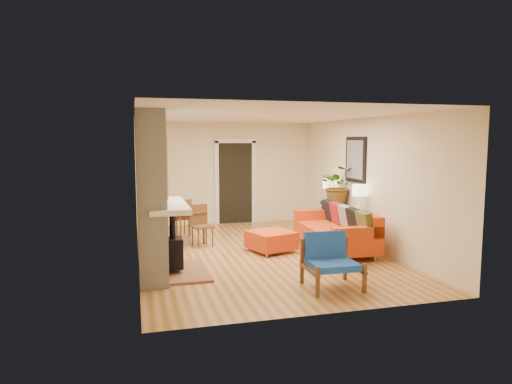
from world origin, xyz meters
TOP-DOWN VIEW (x-y plane):
  - room_shell at (0.60, 2.63)m, footprint 6.50×6.50m
  - fireplace at (-2.00, -1.00)m, footprint 1.09×1.68m
  - sofa at (1.61, -0.13)m, footprint 1.00×2.24m
  - ottoman at (0.26, 0.01)m, footprint 0.98×0.98m
  - blue_chair at (0.47, -2.24)m, footprint 0.77×0.76m
  - dining_table at (-1.20, 1.32)m, footprint 0.96×1.61m
  - console_table at (2.07, 0.60)m, footprint 0.34×1.85m
  - lamp_near at (2.07, -0.10)m, footprint 0.30×0.30m
  - lamp_far at (2.07, 1.37)m, footprint 0.30×0.30m
  - houseplant at (2.06, 0.87)m, footprint 0.95×0.88m

SIDE VIEW (x-z plane):
  - ottoman at x=0.26m, z-range 0.03..0.42m
  - sofa at x=1.61m, z-range -0.05..0.82m
  - blue_chair at x=0.47m, z-range 0.03..0.82m
  - dining_table at x=-1.20m, z-range 0.13..0.98m
  - console_table at x=2.07m, z-range 0.21..0.94m
  - lamp_near at x=2.07m, z-range 0.79..1.33m
  - lamp_far at x=2.07m, z-range 0.79..1.33m
  - houseplant at x=2.06m, z-range 0.73..1.60m
  - room_shell at x=0.60m, z-range -2.01..4.49m
  - fireplace at x=-2.00m, z-range -0.06..2.54m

